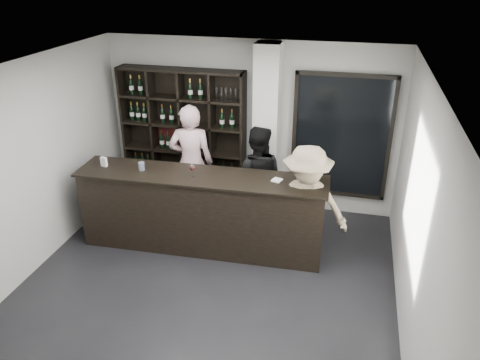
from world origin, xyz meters
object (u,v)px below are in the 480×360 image
(wine_shelf, at_px, (184,137))
(taster_pink, at_px, (191,163))
(tasting_counter, at_px, (202,212))
(customer, at_px, (305,208))
(taster_black, at_px, (257,178))

(wine_shelf, height_order, taster_pink, wine_shelf)
(tasting_counter, distance_m, taster_pink, 1.07)
(wine_shelf, relative_size, taster_pink, 1.21)
(wine_shelf, distance_m, tasting_counter, 1.77)
(wine_shelf, xyz_separation_m, customer, (2.34, -1.52, -0.29))
(wine_shelf, xyz_separation_m, tasting_counter, (0.80, -1.47, -0.59))
(taster_pink, distance_m, customer, 2.21)
(wine_shelf, distance_m, customer, 2.80)
(taster_black, bearing_deg, taster_pink, -8.03)
(tasting_counter, relative_size, customer, 2.02)
(taster_pink, bearing_deg, taster_black, 164.03)
(taster_pink, bearing_deg, tasting_counter, 106.01)
(taster_black, bearing_deg, tasting_counter, 46.54)
(tasting_counter, height_order, taster_pink, taster_pink)
(tasting_counter, distance_m, customer, 1.57)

